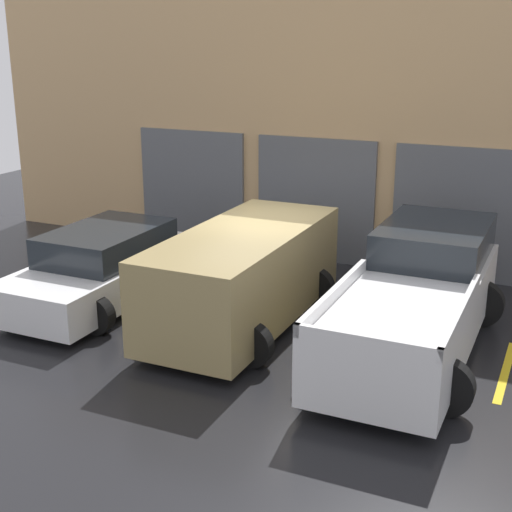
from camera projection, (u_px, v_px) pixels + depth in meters
name	position (u px, v px, depth m)	size (l,w,h in m)	color
ground_plane	(269.00, 304.00, 13.28)	(28.00, 28.00, 0.00)	black
shophouse_building	(331.00, 128.00, 15.28)	(16.96, 0.68, 5.85)	tan
pickup_truck	(417.00, 298.00, 11.18)	(2.42, 5.38, 1.77)	white
sedan_white	(106.00, 267.00, 13.33)	(2.27, 4.43, 1.38)	white
sedan_side	(244.00, 275.00, 12.08)	(2.27, 4.58, 1.67)	#9E8956
parking_stripe_far_left	(46.00, 289.00, 14.06)	(0.12, 2.20, 0.01)	gold
parking_stripe_left	(172.00, 311.00, 12.92)	(0.12, 2.20, 0.01)	gold
parking_stripe_centre	(323.00, 338.00, 11.77)	(0.12, 2.20, 0.01)	gold
parking_stripe_right	(506.00, 371.00, 10.62)	(0.12, 2.20, 0.01)	gold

